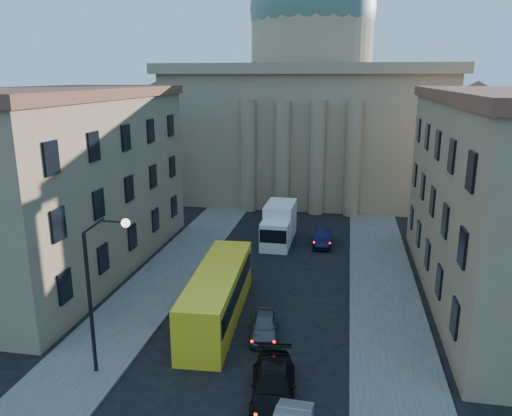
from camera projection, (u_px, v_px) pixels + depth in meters
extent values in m
cube|color=#4E4D48|center=(150.00, 294.00, 36.69)|extent=(5.00, 60.00, 0.15)
cube|color=#4E4D48|center=(387.00, 313.00, 33.72)|extent=(5.00, 60.00, 0.15)
cube|color=#917559|center=(309.00, 132.00, 69.30)|extent=(34.00, 26.00, 16.00)
cube|color=#917559|center=(311.00, 70.00, 67.15)|extent=(35.50, 27.50, 1.20)
cylinder|color=#917559|center=(312.00, 42.00, 66.22)|extent=(16.00, 16.00, 8.00)
sphere|color=#4F6B5A|center=(312.00, 9.00, 65.20)|extent=(16.40, 16.40, 16.40)
cube|color=#917559|center=(161.00, 148.00, 71.70)|extent=(13.00, 13.00, 11.00)
cone|color=brown|center=(159.00, 95.00, 69.78)|extent=(26.02, 26.02, 4.00)
cube|color=#917559|center=(470.00, 157.00, 64.37)|extent=(13.00, 13.00, 11.00)
cone|color=brown|center=(477.00, 97.00, 62.45)|extent=(26.02, 26.02, 4.00)
cylinder|color=#917559|center=(248.00, 156.00, 58.18)|extent=(1.80, 1.80, 13.00)
cylinder|color=#917559|center=(282.00, 157.00, 57.48)|extent=(1.80, 1.80, 13.00)
cylinder|color=#917559|center=(317.00, 158.00, 56.78)|extent=(1.80, 1.80, 13.00)
cylinder|color=#917559|center=(353.00, 159.00, 56.09)|extent=(1.80, 1.80, 13.00)
cube|color=#9A7D5B|center=(64.00, 186.00, 40.20)|extent=(11.00, 26.00, 14.00)
cube|color=brown|center=(55.00, 93.00, 38.33)|extent=(11.60, 26.60, 0.80)
cylinder|color=black|center=(90.00, 305.00, 26.00)|extent=(0.20, 0.20, 8.00)
cylinder|color=black|center=(93.00, 226.00, 24.79)|extent=(1.30, 0.12, 0.96)
cylinder|color=black|center=(111.00, 221.00, 24.54)|extent=(1.30, 0.12, 0.12)
sphere|color=white|center=(126.00, 223.00, 24.42)|extent=(0.44, 0.44, 0.44)
imported|color=silver|center=(203.00, 316.00, 31.75)|extent=(2.78, 5.62, 1.53)
imported|color=black|center=(273.00, 384.00, 24.69)|extent=(2.86, 5.64, 1.57)
imported|color=#4C4C51|center=(264.00, 326.00, 30.71)|extent=(2.15, 4.22, 1.38)
imported|color=black|center=(322.00, 237.00, 47.38)|extent=(1.79, 4.74, 1.54)
cube|color=yellow|center=(218.00, 295.00, 32.61)|extent=(3.40, 12.22, 3.41)
cube|color=black|center=(218.00, 287.00, 32.47)|extent=(3.43, 11.56, 1.21)
cylinder|color=black|center=(184.00, 344.00, 28.83)|extent=(0.39, 1.12, 1.10)
cylinder|color=black|center=(222.00, 347.00, 28.56)|extent=(0.39, 1.12, 1.10)
cylinder|color=black|center=(215.00, 284.00, 37.26)|extent=(0.39, 1.12, 1.10)
cylinder|color=black|center=(244.00, 285.00, 36.99)|extent=(0.39, 1.12, 1.10)
cube|color=white|center=(275.00, 236.00, 45.89)|extent=(2.60, 2.71, 2.68)
cube|color=black|center=(273.00, 237.00, 44.59)|extent=(2.45, 0.17, 1.23)
cube|color=white|center=(280.00, 220.00, 48.59)|extent=(2.74, 4.72, 3.46)
cylinder|color=black|center=(262.00, 245.00, 45.89)|extent=(0.33, 1.01, 1.00)
cylinder|color=black|center=(286.00, 247.00, 45.47)|extent=(0.33, 1.01, 1.00)
cylinder|color=black|center=(271.00, 231.00, 50.12)|extent=(0.33, 1.01, 1.00)
cylinder|color=black|center=(293.00, 232.00, 49.70)|extent=(0.33, 1.01, 1.00)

